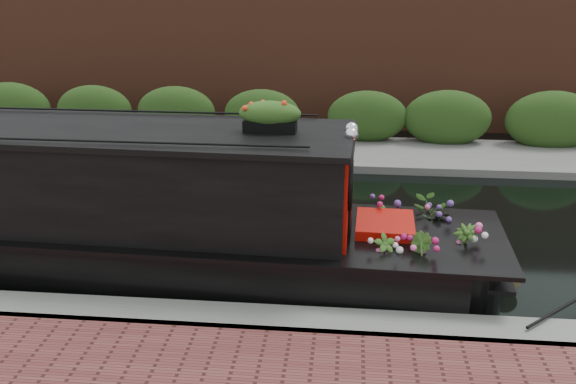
{
  "coord_description": "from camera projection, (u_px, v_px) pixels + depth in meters",
  "views": [
    {
      "loc": [
        1.99,
        -10.02,
        4.38
      ],
      "look_at": [
        1.06,
        -0.6,
        0.87
      ],
      "focal_mm": 40.0,
      "sensor_mm": 36.0,
      "label": 1
    }
  ],
  "objects": [
    {
      "name": "far_bank_path",
      "position": [
        263.0,
        155.0,
        14.97
      ],
      "size": [
        40.0,
        2.4,
        0.34
      ],
      "primitive_type": "cube",
      "color": "slate",
      "rests_on": "ground"
    },
    {
      "name": "near_bank_coping",
      "position": [
        182.0,
        330.0,
        7.97
      ],
      "size": [
        40.0,
        0.6,
        0.5
      ],
      "primitive_type": "cube",
      "color": "gray",
      "rests_on": "ground"
    },
    {
      "name": "ground",
      "position": [
        231.0,
        225.0,
        11.05
      ],
      "size": [
        80.0,
        80.0,
        0.0
      ],
      "primitive_type": "plane",
      "color": "black",
      "rests_on": "ground"
    },
    {
      "name": "narrowboat",
      "position": [
        66.0,
        215.0,
        9.31
      ],
      "size": [
        11.96,
        2.51,
        2.8
      ],
      "rotation": [
        0.0,
        0.0,
        -0.04
      ],
      "color": "black",
      "rests_on": "ground"
    },
    {
      "name": "far_brick_wall",
      "position": [
        278.0,
        123.0,
        17.77
      ],
      "size": [
        40.0,
        1.0,
        8.0
      ],
      "primitive_type": "cube",
      "color": "brown",
      "rests_on": "ground"
    },
    {
      "name": "far_hedge",
      "position": [
        268.0,
        144.0,
        15.81
      ],
      "size": [
        40.0,
        1.1,
        2.8
      ],
      "primitive_type": "cube",
      "color": "#244216",
      "rests_on": "ground"
    },
    {
      "name": "rope_fender",
      "position": [
        505.0,
        276.0,
        8.96
      ],
      "size": [
        0.32,
        0.36,
        0.32
      ],
      "primitive_type": "cylinder",
      "rotation": [
        1.57,
        0.0,
        0.0
      ],
      "color": "olive",
      "rests_on": "ground"
    }
  ]
}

